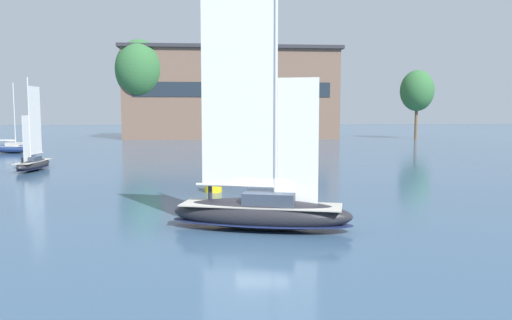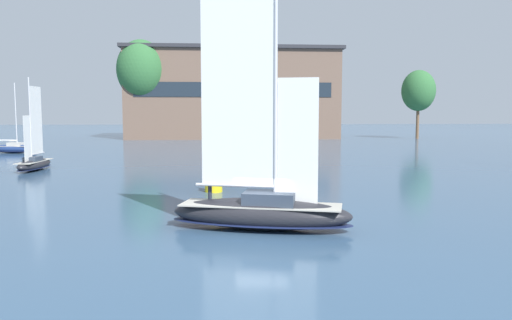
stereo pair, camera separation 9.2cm
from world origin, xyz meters
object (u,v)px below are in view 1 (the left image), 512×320
at_px(sailboat_main, 261,209).
at_px(sailboat_moored_far_slip, 33,162).
at_px(tree_shore_center, 417,91).
at_px(sailboat_moored_outer_mooring, 12,148).
at_px(channel_buoy, 213,179).
at_px(tree_shore_left, 140,70).

relative_size(sailboat_main, sailboat_moored_far_slip, 1.37).
height_order(sailboat_main, sailboat_moored_far_slip, sailboat_main).
height_order(tree_shore_center, sailboat_moored_outer_mooring, tree_shore_center).
relative_size(sailboat_main, channel_buoy, 5.50).
bearing_deg(channel_buoy, sailboat_main, -78.36).
distance_m(sailboat_main, sailboat_moored_outer_mooring, 56.24).
height_order(tree_shore_left, tree_shore_center, tree_shore_left).
xyz_separation_m(tree_shore_left, sailboat_moored_far_slip, (-2.68, -53.45, -13.36)).
bearing_deg(sailboat_moored_far_slip, sailboat_moored_outer_mooring, 115.79).
xyz_separation_m(tree_shore_left, sailboat_moored_outer_mooring, (-12.93, -32.24, -13.47)).
relative_size(sailboat_moored_far_slip, sailboat_moored_outer_mooring, 0.93).
xyz_separation_m(sailboat_main, sailboat_moored_outer_mooring, (-30.24, 47.42, -0.33)).
relative_size(tree_shore_center, sailboat_moored_outer_mooring, 1.49).
bearing_deg(sailboat_moored_far_slip, sailboat_main, -52.66).
bearing_deg(sailboat_moored_outer_mooring, tree_shore_center, 23.69).
bearing_deg(channel_buoy, sailboat_moored_far_slip, 140.27).
distance_m(tree_shore_left, sailboat_moored_far_slip, 55.16).
height_order(sailboat_moored_far_slip, sailboat_moored_outer_mooring, sailboat_moored_outer_mooring).
xyz_separation_m(tree_shore_center, sailboat_moored_far_slip, (-59.99, -52.03, -9.28)).
height_order(tree_shore_left, channel_buoy, tree_shore_left).
relative_size(tree_shore_left, sailboat_moored_far_slip, 2.24).
xyz_separation_m(sailboat_moored_far_slip, channel_buoy, (17.61, -14.63, 0.13)).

